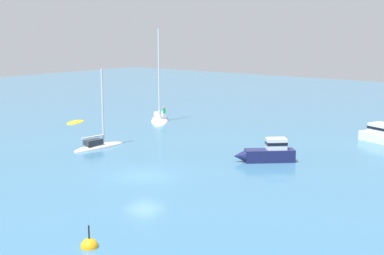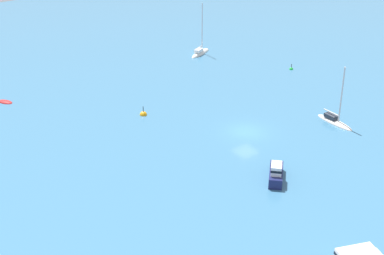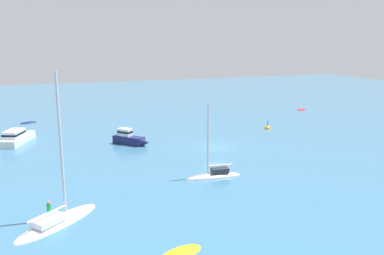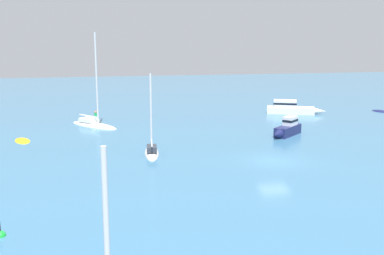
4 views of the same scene
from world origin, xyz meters
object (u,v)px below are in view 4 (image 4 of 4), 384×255
Objects in this scene: cabin_cruiser at (291,108)px; sailboat_1 at (152,151)px; cabin_cruiser_1 at (287,129)px; rib at (23,141)px; channel_buoy at (0,236)px; tender at (381,112)px; sailboat at (94,123)px.

cabin_cruiser is 26.85m from sailboat_1.
cabin_cruiser is at bearing -156.38° from cabin_cruiser_1.
cabin_cruiser_1 reaches higher than rib.
cabin_cruiser_1 reaches higher than channel_buoy.
sailboat_1 is 36.64m from tender.
cabin_cruiser is at bearing 89.85° from rib.
channel_buoy is at bearing -49.25° from sailboat.
cabin_cruiser_1 is 1.54× the size of tender.
cabin_cruiser_1 reaches higher than cabin_cruiser.
cabin_cruiser reaches higher than tender.
cabin_cruiser is 2.35× the size of rib.
tender is (12.04, -18.00, -0.73)m from cabin_cruiser_1.
channel_buoy is at bearing -109.60° from cabin_cruiser.
sailboat_1 reaches higher than cabin_cruiser.
cabin_cruiser_1 is 0.59× the size of sailboat_1.
cabin_cruiser is 12.47m from tender.
tender is 2.59× the size of channel_buoy.
channel_buoy reaches higher than tender.
sailboat_1 is 13.97m from rib.
cabin_cruiser is at bearing -43.59° from sailboat_1.
cabin_cruiser is 6.92× the size of channel_buoy.
cabin_cruiser is 2.67× the size of tender.
sailboat_1 reaches higher than tender.
cabin_cruiser_1 is 1.35× the size of rib.
cabin_cruiser_1 is 26.55m from rib.
sailboat is 9.96× the size of channel_buoy.
rib is (-6.79, 6.77, -0.26)m from sailboat.
tender is at bearing -57.64° from sailboat_1.
sailboat_1 is 2.30× the size of rib.
channel_buoy reaches higher than rib.
sailboat is at bearing 25.08° from sailboat_1.
sailboat_1 is at bearing 40.37° from rib.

